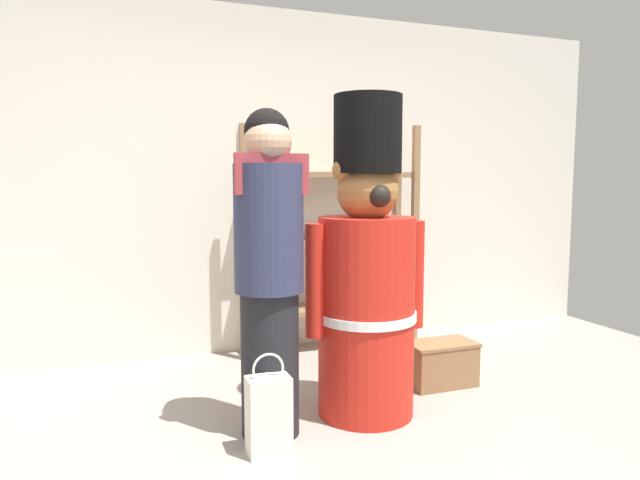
{
  "coord_description": "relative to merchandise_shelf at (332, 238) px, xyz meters",
  "views": [
    {
      "loc": [
        -0.94,
        -2.07,
        1.31
      ],
      "look_at": [
        0.09,
        0.69,
        1.0
      ],
      "focal_mm": 31.63,
      "sensor_mm": 36.0,
      "label": 1
    }
  ],
  "objects": [
    {
      "name": "display_crate",
      "position": [
        0.35,
        -1.03,
        -0.73
      ],
      "size": [
        0.44,
        0.26,
        0.28
      ],
      "color": "olive",
      "rests_on": "ground_plane"
    },
    {
      "name": "teddy_bear_guard",
      "position": [
        -0.29,
        -1.26,
        -0.11
      ],
      "size": [
        0.71,
        0.56,
        1.77
      ],
      "color": "red",
      "rests_on": "ground_plane"
    },
    {
      "name": "person_shopper",
      "position": [
        -0.86,
        -1.32,
        0.01
      ],
      "size": [
        0.37,
        0.35,
        1.67
      ],
      "color": "black",
      "rests_on": "ground_plane"
    },
    {
      "name": "merchandise_shelf",
      "position": [
        0.0,
        0.0,
        0.0
      ],
      "size": [
        1.36,
        0.35,
        1.74
      ],
      "color": "#93704C",
      "rests_on": "ground_plane"
    },
    {
      "name": "back_wall",
      "position": [
        -0.66,
        0.22,
        0.43
      ],
      "size": [
        6.4,
        0.12,
        2.6
      ],
      "primitive_type": "cube",
      "color": "silver",
      "rests_on": "ground_plane"
    },
    {
      "name": "shopping_bag",
      "position": [
        -0.93,
        -1.53,
        -0.67
      ],
      "size": [
        0.21,
        0.13,
        0.5
      ],
      "color": "silver",
      "rests_on": "ground_plane"
    }
  ]
}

